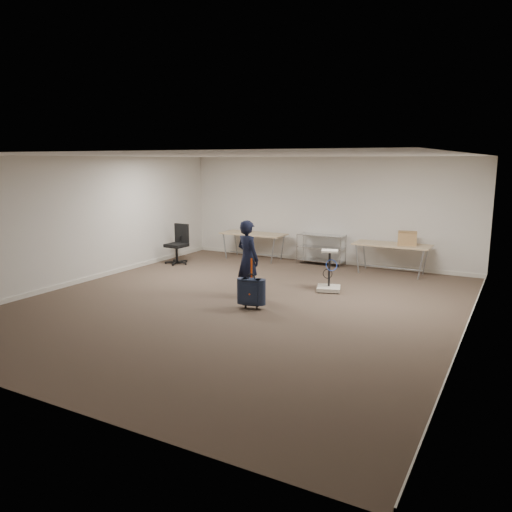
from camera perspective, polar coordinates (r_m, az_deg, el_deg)
The scene contains 10 objects.
ground at distance 9.63m, azimuth -1.73°, elevation -5.46°, with size 9.00×9.00×0.00m, color #48382C.
room_shell at distance 10.79m, azimuth 1.97°, elevation -3.38°, with size 8.00×9.00×9.00m.
folding_table_left at distance 13.77m, azimuth -0.29°, elevation 2.42°, with size 1.80×0.75×0.73m.
folding_table_right at distance 12.41m, azimuth 15.27°, elevation 1.09°, with size 1.80×0.75×0.73m.
wire_shelf at distance 13.24m, azimuth 7.46°, elevation 0.94°, with size 1.22×0.47×0.80m.
person at distance 9.98m, azimuth -0.94°, elevation -0.30°, with size 0.56×0.37×1.55m, color black.
suitcase at distance 9.23m, azimuth -0.54°, elevation -4.11°, with size 0.38×0.27×0.95m.
office_chair at distance 13.41m, azimuth -8.94°, elevation 0.49°, with size 0.63×0.63×1.05m.
equipment_cart at distance 10.59m, azimuth 8.33°, elevation -2.77°, with size 0.60×0.60×0.88m.
cardboard_box at distance 12.34m, azimuth 16.91°, elevation 1.95°, with size 0.43×0.32×0.32m, color #996547.
Camera 1 is at (4.67, -7.98, 2.72)m, focal length 35.00 mm.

